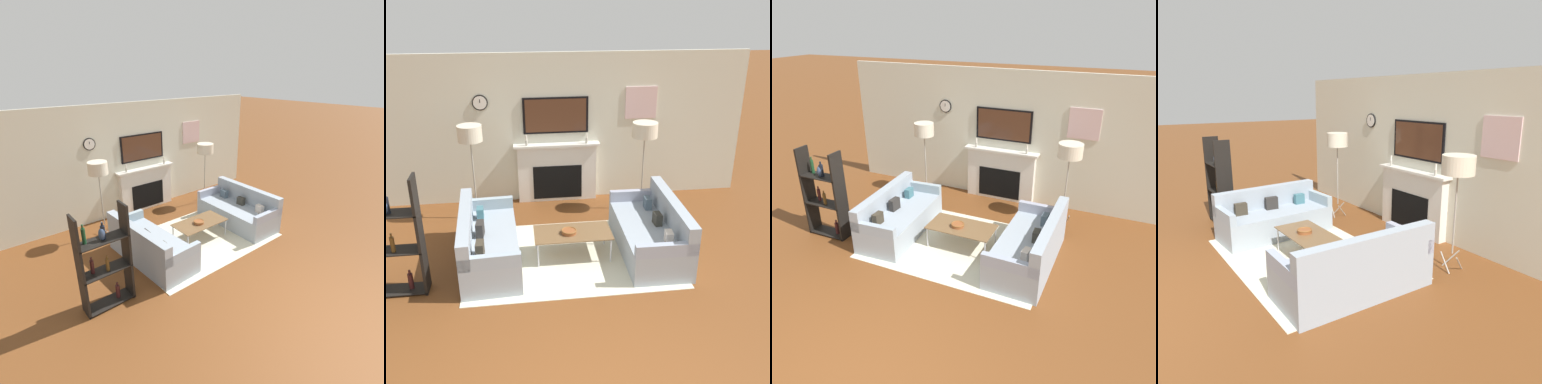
{
  "view_description": "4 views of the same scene",
  "coord_description": "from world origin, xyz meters",
  "views": [
    {
      "loc": [
        -3.67,
        -1.25,
        3.36
      ],
      "look_at": [
        0.26,
        3.53,
        0.85
      ],
      "focal_mm": 28.0,
      "sensor_mm": 36.0,
      "label": 1
    },
    {
      "loc": [
        -0.68,
        -2.76,
        3.53
      ],
      "look_at": [
        0.13,
        3.17,
        0.95
      ],
      "focal_mm": 42.0,
      "sensor_mm": 36.0,
      "label": 2
    },
    {
      "loc": [
        2.28,
        -1.99,
        3.59
      ],
      "look_at": [
        0.01,
        3.12,
        0.97
      ],
      "focal_mm": 35.0,
      "sensor_mm": 36.0,
      "label": 3
    },
    {
      "loc": [
        4.61,
        0.59,
        2.35
      ],
      "look_at": [
        0.21,
        3.6,
        0.97
      ],
      "focal_mm": 35.0,
      "sensor_mm": 36.0,
      "label": 4
    }
  ],
  "objects": [
    {
      "name": "shelf_unit",
      "position": [
        -2.33,
        2.4,
        0.78
      ],
      "size": [
        0.76,
        0.28,
        1.61
      ],
      "color": "black",
      "rests_on": "ground_plane"
    },
    {
      "name": "area_rug",
      "position": [
        0.0,
        2.98,
        0.01
      ],
      "size": [
        3.04,
        2.11,
        0.01
      ],
      "color": "beige",
      "rests_on": "ground_plane"
    },
    {
      "name": "coffee_table",
      "position": [
        0.03,
        2.99,
        0.37
      ],
      "size": [
        1.13,
        0.59,
        0.4
      ],
      "color": "brown",
      "rests_on": "ground_plane"
    },
    {
      "name": "fireplace_wall",
      "position": [
        0.0,
        5.17,
        1.23
      ],
      "size": [
        7.07,
        0.28,
        2.7
      ],
      "color": "beige",
      "rests_on": "ground_plane"
    },
    {
      "name": "floor_lamp_right",
      "position": [
        1.46,
        4.45,
        1.46
      ],
      "size": [
        0.43,
        0.43,
        1.61
      ],
      "color": "#9E998E",
      "rests_on": "ground_plane"
    },
    {
      "name": "floor_lamp_left",
      "position": [
        -1.46,
        4.45,
        1.51
      ],
      "size": [
        0.4,
        0.4,
        1.67
      ],
      "color": "#9E998E",
      "rests_on": "ground_plane"
    },
    {
      "name": "couch_left",
      "position": [
        -1.22,
        2.98,
        0.29
      ],
      "size": [
        0.89,
        1.89,
        0.8
      ],
      "color": "#95A1AD",
      "rests_on": "ground_plane"
    },
    {
      "name": "couch_right",
      "position": [
        1.22,
        2.98,
        0.29
      ],
      "size": [
        0.87,
        1.9,
        0.83
      ],
      "color": "#95A1AD",
      "rests_on": "ground_plane"
    },
    {
      "name": "decorative_bowl",
      "position": [
        -0.03,
        2.95,
        0.43
      ],
      "size": [
        0.22,
        0.22,
        0.06
      ],
      "color": "brown",
      "rests_on": "coffee_table"
    }
  ]
}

